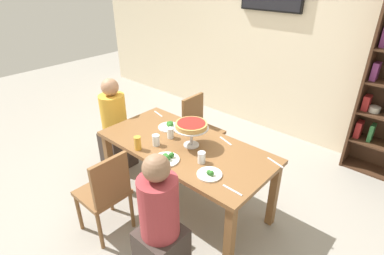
% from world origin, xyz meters
% --- Properties ---
extents(ground_plane, '(12.00, 12.00, 0.00)m').
position_xyz_m(ground_plane, '(0.00, 0.00, 0.00)').
color(ground_plane, gray).
extents(rear_partition, '(8.00, 0.12, 2.80)m').
position_xyz_m(rear_partition, '(0.00, 2.20, 1.40)').
color(rear_partition, beige).
rests_on(rear_partition, ground_plane).
extents(dining_table, '(1.72, 0.83, 0.74)m').
position_xyz_m(dining_table, '(0.00, 0.00, 0.65)').
color(dining_table, brown).
rests_on(dining_table, ground_plane).
extents(diner_near_right, '(0.34, 0.34, 1.15)m').
position_xyz_m(diner_near_right, '(0.41, -0.72, 0.49)').
color(diner_near_right, '#382D28').
rests_on(diner_near_right, ground_plane).
extents(diner_head_west, '(0.34, 0.34, 1.15)m').
position_xyz_m(diner_head_west, '(-1.15, -0.01, 0.49)').
color(diner_head_west, '#382D28').
rests_on(diner_head_west, ground_plane).
extents(chair_far_left, '(0.40, 0.40, 0.87)m').
position_xyz_m(chair_far_left, '(-0.44, 0.73, 0.49)').
color(chair_far_left, brown).
rests_on(chair_far_left, ground_plane).
extents(chair_near_left, '(0.40, 0.40, 0.87)m').
position_xyz_m(chair_near_left, '(-0.28, -0.74, 0.49)').
color(chair_near_left, brown).
rests_on(chair_near_left, ground_plane).
extents(deep_dish_pizza_stand, '(0.33, 0.33, 0.24)m').
position_xyz_m(deep_dish_pizza_stand, '(0.05, 0.03, 0.94)').
color(deep_dish_pizza_stand, silver).
rests_on(deep_dish_pizza_stand, dining_table).
extents(salad_plate_near_diner, '(0.21, 0.21, 0.06)m').
position_xyz_m(salad_plate_near_diner, '(0.48, -0.22, 0.75)').
color(salad_plate_near_diner, white).
rests_on(salad_plate_near_diner, dining_table).
extents(salad_plate_far_diner, '(0.24, 0.24, 0.07)m').
position_xyz_m(salad_plate_far_diner, '(0.05, -0.30, 0.76)').
color(salad_plate_far_diner, white).
rests_on(salad_plate_far_diner, dining_table).
extents(salad_plate_spare, '(0.23, 0.23, 0.07)m').
position_xyz_m(salad_plate_spare, '(-0.36, 0.15, 0.76)').
color(salad_plate_spare, white).
rests_on(salad_plate_spare, dining_table).
extents(beer_glass_amber_tall, '(0.06, 0.06, 0.13)m').
position_xyz_m(beer_glass_amber_tall, '(-0.28, -0.35, 0.81)').
color(beer_glass_amber_tall, gold).
rests_on(beer_glass_amber_tall, dining_table).
extents(water_glass_clear_near, '(0.07, 0.07, 0.10)m').
position_xyz_m(water_glass_clear_near, '(0.31, -0.12, 0.79)').
color(water_glass_clear_near, white).
rests_on(water_glass_clear_near, dining_table).
extents(water_glass_clear_far, '(0.07, 0.07, 0.11)m').
position_xyz_m(water_glass_clear_far, '(-0.20, 0.01, 0.79)').
color(water_glass_clear_far, white).
rests_on(water_glass_clear_far, dining_table).
extents(water_glass_clear_spare, '(0.07, 0.07, 0.11)m').
position_xyz_m(water_glass_clear_spare, '(-0.21, -0.18, 0.79)').
color(water_glass_clear_spare, white).
rests_on(water_glass_clear_spare, dining_table).
extents(cutlery_fork_near, '(0.18, 0.07, 0.00)m').
position_xyz_m(cutlery_fork_near, '(0.25, 0.32, 0.74)').
color(cutlery_fork_near, silver).
rests_on(cutlery_fork_near, dining_table).
extents(cutlery_knife_near, '(0.18, 0.03, 0.00)m').
position_xyz_m(cutlery_knife_near, '(-0.13, 0.28, 0.74)').
color(cutlery_knife_near, silver).
rests_on(cutlery_knife_near, dining_table).
extents(cutlery_fork_far, '(0.18, 0.02, 0.00)m').
position_xyz_m(cutlery_fork_far, '(0.73, -0.25, 0.74)').
color(cutlery_fork_far, silver).
rests_on(cutlery_fork_far, dining_table).
extents(cutlery_knife_far, '(0.18, 0.07, 0.00)m').
position_xyz_m(cutlery_knife_far, '(0.79, 0.30, 0.74)').
color(cutlery_knife_far, silver).
rests_on(cutlery_knife_far, dining_table).
extents(cutlery_spare_fork, '(0.18, 0.06, 0.00)m').
position_xyz_m(cutlery_spare_fork, '(-0.70, 0.30, 0.74)').
color(cutlery_spare_fork, silver).
rests_on(cutlery_spare_fork, dining_table).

